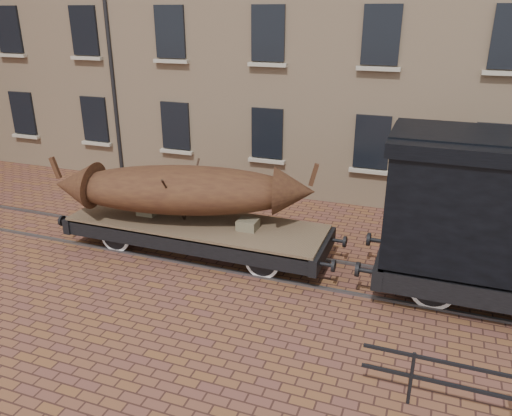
% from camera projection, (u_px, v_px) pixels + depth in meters
% --- Properties ---
extents(ground, '(90.00, 90.00, 0.00)m').
position_uv_depth(ground, '(296.00, 269.00, 12.54)').
color(ground, brown).
extents(rail_track, '(30.00, 1.52, 0.06)m').
position_uv_depth(rail_track, '(296.00, 268.00, 12.53)').
color(rail_track, '#59595E').
rests_on(rail_track, ground).
extents(flatcar_wagon, '(7.69, 2.09, 1.16)m').
position_uv_depth(flatcar_wagon, '(197.00, 228.00, 13.16)').
color(flatcar_wagon, brown).
rests_on(flatcar_wagon, ground).
extents(iron_boat, '(6.88, 3.41, 1.65)m').
position_uv_depth(iron_boat, '(183.00, 189.00, 12.90)').
color(iron_boat, '#492C18').
rests_on(iron_boat, flatcar_wagon).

